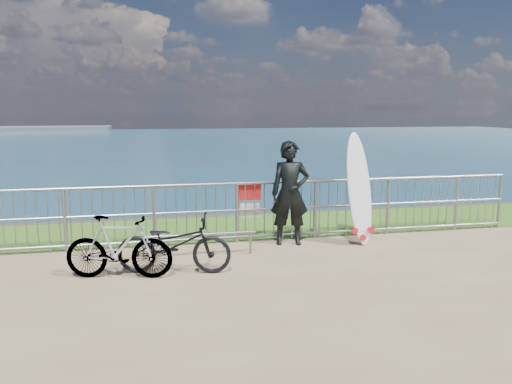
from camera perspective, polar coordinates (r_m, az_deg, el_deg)
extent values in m
plane|color=#305F1A|center=(10.44, -0.46, -3.98)|extent=(120.00, 120.00, 0.00)
cube|color=brown|center=(12.37, -1.59, -14.06)|extent=(120.00, 0.30, 5.00)
plane|color=#24536D|center=(97.55, -10.81, 5.02)|extent=(260.00, 260.00, 0.00)
cylinder|color=gray|center=(9.18, 0.90, 1.07)|extent=(10.00, 0.06, 0.06)
cylinder|color=gray|center=(9.26, 0.89, -1.96)|extent=(10.00, 0.05, 0.05)
cylinder|color=gray|center=(9.38, 0.88, -4.98)|extent=(10.00, 0.05, 0.05)
cylinder|color=gray|center=(9.17, -20.99, -3.07)|extent=(0.06, 0.06, 1.10)
cylinder|color=gray|center=(9.05, -11.56, -2.78)|extent=(0.06, 0.06, 1.10)
cylinder|color=gray|center=(9.18, -2.16, -2.42)|extent=(0.06, 0.06, 1.10)
cylinder|color=gray|center=(9.54, 6.76, -2.02)|extent=(0.06, 0.06, 1.10)
cylinder|color=gray|center=(10.12, 14.83, -1.61)|extent=(0.06, 0.06, 1.10)
cylinder|color=gray|center=(10.87, 21.91, -1.22)|extent=(0.06, 0.06, 1.10)
cylinder|color=gray|center=(11.46, 26.07, -0.99)|extent=(0.06, 0.06, 1.10)
cube|color=red|center=(9.21, -0.71, -0.03)|extent=(0.42, 0.02, 0.30)
cube|color=white|center=(9.21, -0.70, -0.03)|extent=(0.38, 0.01, 0.08)
cube|color=white|center=(9.27, -0.71, -2.10)|extent=(0.36, 0.02, 0.26)
imported|color=black|center=(9.01, 3.91, -0.13)|extent=(0.76, 0.57, 1.88)
ellipsoid|color=silver|center=(9.22, 11.73, 0.42)|extent=(0.66, 0.62, 2.04)
cone|color=red|center=(9.20, 10.99, -4.24)|extent=(0.12, 0.22, 0.12)
cone|color=red|center=(9.32, 12.75, -4.12)|extent=(0.12, 0.22, 0.12)
cone|color=red|center=(9.29, 11.85, -4.98)|extent=(0.12, 0.22, 0.12)
imported|color=black|center=(7.60, -9.34, -5.89)|extent=(1.79, 0.94, 0.89)
imported|color=black|center=(7.53, -15.41, -6.08)|extent=(1.62, 0.78, 0.94)
cylinder|color=gray|center=(8.35, -6.66, -4.86)|extent=(1.97, 0.05, 0.05)
cylinder|color=gray|center=(8.37, -12.72, -6.36)|extent=(0.04, 0.04, 0.38)
cylinder|color=gray|center=(8.52, -0.67, -5.84)|extent=(0.04, 0.04, 0.38)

